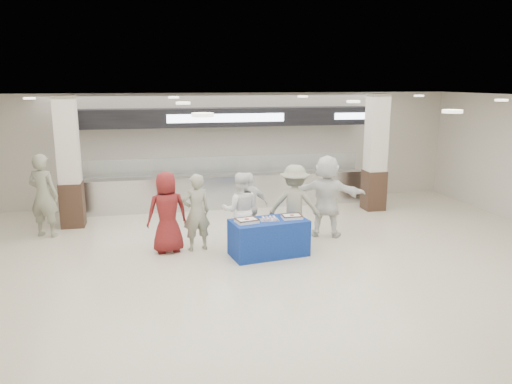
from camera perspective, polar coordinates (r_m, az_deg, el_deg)
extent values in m
plane|color=beige|center=(9.36, 1.63, -9.58)|extent=(14.00, 14.00, 0.00)
cube|color=silver|center=(14.30, -3.50, 0.12)|extent=(8.00, 0.80, 0.90)
cube|color=silver|center=(14.21, -3.52, 1.97)|extent=(8.00, 0.85, 0.04)
cube|color=white|center=(13.86, -3.35, 3.09)|extent=(7.60, 0.02, 0.50)
cube|color=black|center=(14.00, -3.61, 8.54)|extent=(8.40, 0.70, 0.50)
cube|color=silver|center=(13.65, -3.38, 8.44)|extent=(3.20, 0.03, 0.22)
cube|color=silver|center=(14.71, 11.57, 8.51)|extent=(1.40, 0.03, 0.18)
cube|color=#332017|center=(13.10, -20.24, -1.35)|extent=(0.55, 0.55, 1.10)
cube|color=silver|center=(12.83, -20.78, 5.60)|extent=(0.50, 0.50, 2.10)
cube|color=#332017|center=(14.31, 13.29, 0.22)|extent=(0.55, 0.55, 1.10)
cube|color=silver|center=(14.07, 13.62, 6.60)|extent=(0.50, 0.50, 2.10)
cube|color=navy|center=(10.31, 1.47, -5.23)|extent=(1.65, 1.01, 0.75)
cube|color=white|center=(10.02, -1.06, -3.32)|extent=(0.48, 0.41, 0.07)
cube|color=#432513|center=(10.01, -1.06, -3.07)|extent=(0.48, 0.41, 0.02)
cylinder|color=#A62817|center=(10.01, -1.06, -3.12)|extent=(0.11, 0.11, 0.01)
cube|color=white|center=(10.35, 4.12, -2.85)|extent=(0.40, 0.32, 0.06)
cube|color=#432513|center=(10.34, 4.12, -2.61)|extent=(0.40, 0.32, 0.02)
cylinder|color=#A62817|center=(10.34, 4.12, -2.65)|extent=(0.09, 0.09, 0.01)
cube|color=#A7A8AC|center=(10.18, 1.53, -3.22)|extent=(0.39, 0.30, 0.01)
imported|color=maroon|center=(10.53, -10.13, -2.30)|extent=(0.92, 0.67, 1.72)
imported|color=gray|center=(10.57, -6.83, -2.33)|extent=(0.67, 0.51, 1.65)
imported|color=white|center=(10.70, -1.80, -2.09)|extent=(0.88, 0.73, 1.64)
imported|color=white|center=(11.15, -0.77, -1.71)|extent=(0.98, 0.61, 1.55)
imported|color=gray|center=(10.95, 4.43, -1.44)|extent=(1.29, 1.00, 1.76)
imported|color=white|center=(11.54, 8.06, -0.45)|extent=(1.85, 1.19, 1.91)
imported|color=gray|center=(12.40, -23.11, -0.36)|extent=(0.83, 0.71, 1.94)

